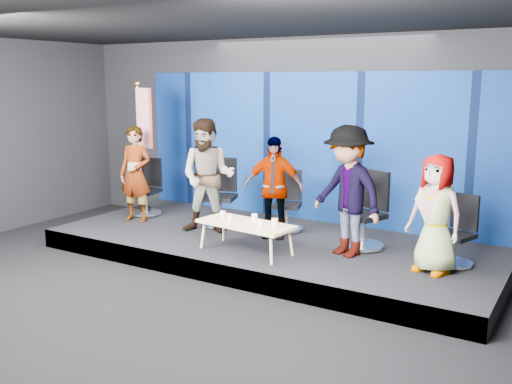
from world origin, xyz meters
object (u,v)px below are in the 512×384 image
panelist_a (135,174)px  panelist_b (208,176)px  chair_d (366,223)px  mug_b (230,218)px  panelist_e (436,214)px  panelist_d (348,191)px  mug_d (260,223)px  mug_e (275,222)px  mug_c (254,218)px  flag_stand (143,144)px  chair_e (456,242)px  mug_a (223,214)px  chair_c (287,211)px  coffee_table (246,225)px  chair_b (221,204)px  chair_a (147,196)px  panelist_c (273,187)px

panelist_a → panelist_b: bearing=-8.8°
chair_d → mug_b: chair_d is taller
panelist_e → panelist_a: bearing=-161.6°
panelist_d → mug_d: panelist_d is taller
panelist_b → mug_e: panelist_b is taller
mug_c → flag_stand: flag_stand is taller
panelist_a → chair_e: (5.40, 0.39, -0.52)m
panelist_d → mug_c: 1.39m
panelist_d → chair_e: size_ratio=1.94×
panelist_a → panelist_b: 1.56m
mug_a → mug_c: size_ratio=0.86×
chair_c → coffee_table: (0.08, -1.42, 0.08)m
chair_b → mug_b: size_ratio=11.67×
mug_e → mug_b: bearing=-172.8°
chair_b → coffee_table: 1.63m
chair_b → mug_e: (1.65, -1.05, 0.11)m
chair_a → panelist_a: bearing=-78.7°
panelist_e → mug_a: (-3.03, -0.41, -0.29)m
mug_b → chair_d: bearing=34.8°
chair_b → chair_e: chair_b is taller
chair_a → chair_b: 1.63m
chair_a → mug_c: 3.06m
mug_e → coffee_table: bearing=-172.9°
panelist_b → mug_a: 0.92m
panelist_c → mug_d: size_ratio=18.29×
chair_a → mug_a: chair_a is taller
panelist_b → chair_e: (3.84, 0.38, -0.62)m
panelist_b → mug_c: 1.34m
chair_a → panelist_e: panelist_e is taller
chair_a → mug_b: size_ratio=10.52×
chair_d → mug_c: 1.67m
panelist_c → chair_e: 2.84m
coffee_table → mug_d: mug_d is taller
panelist_e → flag_stand: size_ratio=0.63×
panelist_c → chair_d: bearing=-9.0°
chair_b → chair_e: 3.94m
coffee_table → mug_e: (0.45, 0.06, 0.09)m
panelist_a → coffee_table: bearing=-21.8°
chair_d → coffee_table: size_ratio=0.77×
chair_a → panelist_a: (0.18, -0.47, 0.50)m
chair_b → panelist_b: bearing=-97.3°
mug_c → mug_d: bearing=-41.3°
chair_a → panelist_c: 2.82m
coffee_table → panelist_d: bearing=25.8°
mug_a → mug_c: 0.54m
mug_d → flag_stand: (-3.19, 1.14, 0.82)m
panelist_a → mug_c: panelist_a is taller
panelist_d → flag_stand: flag_stand is taller
chair_c → panelist_d: bearing=-46.9°
chair_b → coffee_table: (1.20, -1.10, 0.03)m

